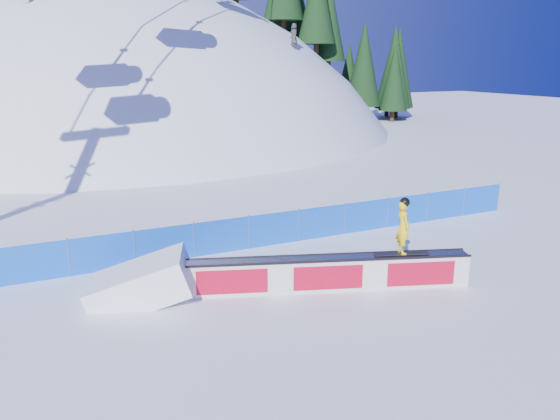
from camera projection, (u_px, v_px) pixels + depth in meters
name	position (u px, v px, depth m)	size (l,w,h in m)	color
ground	(339.00, 290.00, 15.98)	(160.00, 160.00, 0.00)	white
snow_hill	(125.00, 301.00, 57.33)	(64.00, 64.00, 64.00)	white
treeline	(326.00, 28.00, 58.78)	(22.46, 11.74, 20.08)	#301F13
safety_fence	(274.00, 229.00, 19.74)	(22.05, 0.05, 1.30)	blue
rail_box	(326.00, 273.00, 15.89)	(8.20, 3.34, 1.02)	silver
snow_ramp	(142.00, 298.00, 15.46)	(2.75, 1.84, 1.03)	white
snowboarder	(403.00, 227.00, 15.76)	(1.64, 0.81, 1.71)	black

